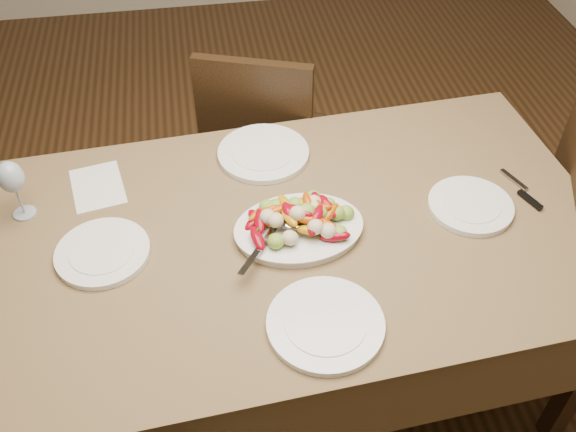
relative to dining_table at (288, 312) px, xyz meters
The scene contains 13 objects.
floor 0.42m from the dining_table, behind, with size 6.00×6.00×0.00m, color #3B2411.
dining_table is the anchor object (origin of this frame).
chair_far 0.80m from the dining_table, 86.79° to the left, with size 0.42×0.42×0.95m, color black, non-canonical shape.
serving_platter 0.39m from the dining_table, 22.78° to the right, with size 0.36×0.26×0.02m, color white.
roasted_vegetables 0.45m from the dining_table, 22.78° to the right, with size 0.29×0.20×0.09m, color maroon, non-canonical shape.
serving_spoon 0.43m from the dining_table, 121.81° to the right, with size 0.28×0.06×0.03m, color #9EA0A8, non-canonical shape.
plate_left 0.65m from the dining_table, behind, with size 0.26×0.26×0.02m, color white.
plate_right 0.67m from the dining_table, ahead, with size 0.25×0.25×0.02m, color white.
plate_far 0.53m from the dining_table, 93.53° to the left, with size 0.30×0.30×0.02m, color white.
plate_near 0.52m from the dining_table, 83.79° to the right, with size 0.30×0.30×0.02m, color white.
wine_glass 0.91m from the dining_table, 165.19° to the left, with size 0.08×0.08×0.20m, color #8C99A5, non-canonical shape.
menu_card 0.73m from the dining_table, 152.37° to the left, with size 0.15×0.21×0.00m, color silver.
table_knife 0.83m from the dining_table, ahead, with size 0.02×0.20×0.01m, color #9EA0A8, non-canonical shape.
Camera 1 is at (-0.03, -1.28, 2.07)m, focal length 40.00 mm.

